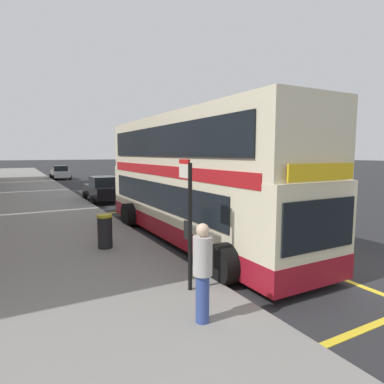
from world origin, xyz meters
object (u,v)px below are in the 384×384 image
(double_decker_bus, at_px, (192,183))
(parked_car_black_ahead, at_px, (128,172))
(parked_car_silver_kerbside, at_px, (60,173))
(pedestrian_waiting_near_sign, at_px, (203,269))
(bus_stop_sign, at_px, (188,215))
(parked_car_maroon_far, at_px, (151,179))
(parked_car_black_behind, at_px, (104,189))
(litter_bin, at_px, (105,231))

(double_decker_bus, bearing_deg, parked_car_black_ahead, 76.42)
(parked_car_silver_kerbside, relative_size, pedestrian_waiting_near_sign, 2.37)
(double_decker_bus, height_order, parked_car_black_ahead, double_decker_bus)
(parked_car_silver_kerbside, bearing_deg, bus_stop_sign, 86.84)
(bus_stop_sign, relative_size, parked_car_maroon_far, 0.67)
(parked_car_black_behind, relative_size, litter_bin, 3.96)
(parked_car_silver_kerbside, relative_size, litter_bin, 3.96)
(double_decker_bus, xyz_separation_m, parked_car_silver_kerbside, (-0.56, 31.86, -1.26))
(parked_car_silver_kerbside, height_order, litter_bin, parked_car_silver_kerbside)
(double_decker_bus, distance_m, parked_car_silver_kerbside, 31.89)
(parked_car_maroon_far, height_order, parked_car_black_behind, same)
(bus_stop_sign, height_order, litter_bin, bus_stop_sign)
(double_decker_bus, height_order, parked_car_silver_kerbside, double_decker_bus)
(double_decker_bus, distance_m, parked_car_maroon_far, 18.68)
(bus_stop_sign, bearing_deg, parked_car_black_ahead, 74.28)
(double_decker_bus, relative_size, parked_car_maroon_far, 2.67)
(parked_car_maroon_far, relative_size, parked_car_black_ahead, 1.00)
(double_decker_bus, xyz_separation_m, litter_bin, (-3.16, -0.08, -1.39))
(double_decker_bus, xyz_separation_m, parked_car_black_ahead, (7.16, 29.66, -1.26))
(pedestrian_waiting_near_sign, bearing_deg, parked_car_silver_kerbside, 86.56)
(parked_car_maroon_far, xyz_separation_m, parked_car_black_behind, (-5.93, -6.77, 0.00))
(parked_car_silver_kerbside, distance_m, parked_car_black_ahead, 8.03)
(parked_car_black_behind, bearing_deg, parked_car_maroon_far, 49.50)
(pedestrian_waiting_near_sign, bearing_deg, bus_stop_sign, 71.46)
(parked_car_silver_kerbside, distance_m, parked_car_black_behind, 20.81)
(parked_car_maroon_far, bearing_deg, parked_car_black_behind, -129.91)
(parked_car_silver_kerbside, relative_size, parked_car_black_ahead, 1.00)
(double_decker_bus, relative_size, litter_bin, 10.58)
(litter_bin, bearing_deg, pedestrian_waiting_near_sign, -86.28)
(bus_stop_sign, relative_size, parked_car_black_ahead, 0.67)
(parked_car_maroon_far, height_order, parked_car_silver_kerbside, same)
(bus_stop_sign, xyz_separation_m, parked_car_black_ahead, (9.51, 33.78, -0.99))
(parked_car_black_ahead, bearing_deg, parked_car_silver_kerbside, 165.20)
(litter_bin, bearing_deg, parked_car_black_ahead, 70.85)
(double_decker_bus, height_order, bus_stop_sign, double_decker_bus)
(bus_stop_sign, height_order, pedestrian_waiting_near_sign, bus_stop_sign)
(parked_car_maroon_far, xyz_separation_m, parked_car_black_ahead, (1.71, 11.85, 0.00))
(parked_car_maroon_far, distance_m, parked_car_black_ahead, 11.97)
(pedestrian_waiting_near_sign, bearing_deg, parked_car_black_behind, 81.98)
(pedestrian_waiting_near_sign, height_order, litter_bin, pedestrian_waiting_near_sign)
(parked_car_silver_kerbside, xyz_separation_m, parked_car_black_behind, (0.08, -20.81, 0.00))
(parked_car_black_behind, bearing_deg, litter_bin, -102.85)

